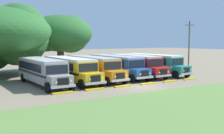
{
  "coord_description": "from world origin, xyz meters",
  "views": [
    {
      "loc": [
        -17.53,
        -22.1,
        4.83
      ],
      "look_at": [
        0.0,
        5.75,
        1.6
      ],
      "focal_mm": 43.76,
      "sensor_mm": 36.0,
      "label": 1
    }
  ],
  "objects_px": {
    "parked_bus_slot_1": "(70,68)",
    "parked_bus_slot_5": "(154,63)",
    "parked_bus_slot_2": "(93,67)",
    "broad_shade_tree": "(61,34)",
    "parked_bus_slot_4": "(135,64)",
    "parked_bus_slot_0": "(42,70)",
    "parked_bus_slot_3": "(116,65)",
    "utility_pole": "(189,45)"
  },
  "relations": [
    {
      "from": "parked_bus_slot_3",
      "to": "broad_shade_tree",
      "type": "relative_size",
      "value": 1.05
    },
    {
      "from": "parked_bus_slot_5",
      "to": "broad_shade_tree",
      "type": "relative_size",
      "value": 1.07
    },
    {
      "from": "parked_bus_slot_2",
      "to": "broad_shade_tree",
      "type": "relative_size",
      "value": 1.06
    },
    {
      "from": "parked_bus_slot_5",
      "to": "parked_bus_slot_4",
      "type": "bearing_deg",
      "value": -97.47
    },
    {
      "from": "parked_bus_slot_3",
      "to": "parked_bus_slot_5",
      "type": "height_order",
      "value": "same"
    },
    {
      "from": "parked_bus_slot_1",
      "to": "utility_pole",
      "type": "relative_size",
      "value": 1.42
    },
    {
      "from": "parked_bus_slot_1",
      "to": "parked_bus_slot_2",
      "type": "relative_size",
      "value": 1.0
    },
    {
      "from": "utility_pole",
      "to": "parked_bus_slot_5",
      "type": "bearing_deg",
      "value": 169.79
    },
    {
      "from": "parked_bus_slot_4",
      "to": "parked_bus_slot_0",
      "type": "bearing_deg",
      "value": -86.68
    },
    {
      "from": "parked_bus_slot_5",
      "to": "broad_shade_tree",
      "type": "bearing_deg",
      "value": -146.12
    },
    {
      "from": "parked_bus_slot_2",
      "to": "parked_bus_slot_5",
      "type": "height_order",
      "value": "same"
    },
    {
      "from": "parked_bus_slot_0",
      "to": "parked_bus_slot_5",
      "type": "relative_size",
      "value": 0.99
    },
    {
      "from": "parked_bus_slot_1",
      "to": "parked_bus_slot_3",
      "type": "distance_m",
      "value": 6.76
    },
    {
      "from": "parked_bus_slot_0",
      "to": "parked_bus_slot_4",
      "type": "relative_size",
      "value": 1.0
    },
    {
      "from": "parked_bus_slot_2",
      "to": "broad_shade_tree",
      "type": "bearing_deg",
      "value": 176.08
    },
    {
      "from": "parked_bus_slot_2",
      "to": "parked_bus_slot_5",
      "type": "xyz_separation_m",
      "value": [
        9.83,
        0.13,
        0.0
      ]
    },
    {
      "from": "parked_bus_slot_2",
      "to": "parked_bus_slot_3",
      "type": "distance_m",
      "value": 3.52
    },
    {
      "from": "parked_bus_slot_0",
      "to": "parked_bus_slot_2",
      "type": "relative_size",
      "value": 1.0
    },
    {
      "from": "parked_bus_slot_4",
      "to": "broad_shade_tree",
      "type": "height_order",
      "value": "broad_shade_tree"
    },
    {
      "from": "parked_bus_slot_0",
      "to": "parked_bus_slot_4",
      "type": "distance_m",
      "value": 13.12
    },
    {
      "from": "parked_bus_slot_1",
      "to": "parked_bus_slot_3",
      "type": "bearing_deg",
      "value": 92.83
    },
    {
      "from": "parked_bus_slot_0",
      "to": "parked_bus_slot_2",
      "type": "height_order",
      "value": "same"
    },
    {
      "from": "parked_bus_slot_1",
      "to": "parked_bus_slot_5",
      "type": "relative_size",
      "value": 0.99
    },
    {
      "from": "parked_bus_slot_1",
      "to": "broad_shade_tree",
      "type": "relative_size",
      "value": 1.06
    },
    {
      "from": "parked_bus_slot_0",
      "to": "parked_bus_slot_1",
      "type": "relative_size",
      "value": 1.0
    },
    {
      "from": "parked_bus_slot_5",
      "to": "utility_pole",
      "type": "height_order",
      "value": "utility_pole"
    },
    {
      "from": "parked_bus_slot_3",
      "to": "parked_bus_slot_4",
      "type": "height_order",
      "value": "same"
    },
    {
      "from": "parked_bus_slot_0",
      "to": "parked_bus_slot_1",
      "type": "height_order",
      "value": "same"
    },
    {
      "from": "parked_bus_slot_5",
      "to": "broad_shade_tree",
      "type": "height_order",
      "value": "broad_shade_tree"
    },
    {
      "from": "parked_bus_slot_4",
      "to": "parked_bus_slot_1",
      "type": "bearing_deg",
      "value": -86.46
    },
    {
      "from": "parked_bus_slot_2",
      "to": "parked_bus_slot_3",
      "type": "height_order",
      "value": "same"
    },
    {
      "from": "parked_bus_slot_4",
      "to": "broad_shade_tree",
      "type": "relative_size",
      "value": 1.05
    },
    {
      "from": "parked_bus_slot_1",
      "to": "broad_shade_tree",
      "type": "xyz_separation_m",
      "value": [
        3.62,
        11.87,
        4.19
      ]
    },
    {
      "from": "parked_bus_slot_0",
      "to": "parked_bus_slot_3",
      "type": "relative_size",
      "value": 1.0
    },
    {
      "from": "parked_bus_slot_3",
      "to": "utility_pole",
      "type": "xyz_separation_m",
      "value": [
        12.3,
        -1.18,
        2.51
      ]
    },
    {
      "from": "parked_bus_slot_1",
      "to": "parked_bus_slot_2",
      "type": "bearing_deg",
      "value": 94.25
    },
    {
      "from": "broad_shade_tree",
      "to": "utility_pole",
      "type": "relative_size",
      "value": 1.34
    },
    {
      "from": "parked_bus_slot_0",
      "to": "parked_bus_slot_4",
      "type": "bearing_deg",
      "value": 92.17
    },
    {
      "from": "parked_bus_slot_1",
      "to": "parked_bus_slot_5",
      "type": "xyz_separation_m",
      "value": [
        13.05,
        0.5,
        0.0
      ]
    },
    {
      "from": "parked_bus_slot_2",
      "to": "parked_bus_slot_4",
      "type": "relative_size",
      "value": 1.0
    },
    {
      "from": "parked_bus_slot_2",
      "to": "utility_pole",
      "type": "height_order",
      "value": "utility_pole"
    },
    {
      "from": "parked_bus_slot_2",
      "to": "parked_bus_slot_4",
      "type": "distance_m",
      "value": 6.54
    }
  ]
}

